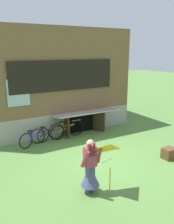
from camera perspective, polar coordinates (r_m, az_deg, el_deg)
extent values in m
plane|color=#56843D|center=(8.85, 3.16, -11.09)|extent=(60.00, 60.00, 0.00)
cube|color=#9E998E|center=(13.41, -9.92, -0.01)|extent=(7.28, 5.13, 1.02)
cube|color=brown|center=(13.02, -10.38, 10.34)|extent=(7.28, 5.13, 3.81)
cube|color=black|center=(10.63, -5.48, 8.64)|extent=(4.84, 0.08, 1.32)
cube|color=#9EB7C6|center=(10.65, -5.53, 8.65)|extent=(4.68, 0.04, 1.20)
cube|color=#9EB7C6|center=(10.05, -16.06, 4.46)|extent=(0.90, 0.06, 1.10)
cube|color=black|center=(11.46, -1.59, -2.49)|extent=(1.40, 0.03, 0.94)
cube|color=#3D2B1E|center=(10.85, -4.82, -3.52)|extent=(0.18, 0.70, 0.94)
cube|color=#3D2B1E|center=(11.64, 2.76, -2.23)|extent=(0.34, 0.66, 0.94)
cube|color=#B2B2B7|center=(10.85, -0.26, -0.17)|extent=(3.04, 1.09, 0.18)
cylinder|color=#474C75|center=(6.77, 0.15, -15.91)|extent=(0.14, 0.14, 0.78)
cylinder|color=#474C75|center=(6.84, 1.35, -15.57)|extent=(0.14, 0.14, 0.78)
cone|color=#474C75|center=(6.75, 0.76, -14.88)|extent=(0.52, 0.52, 0.59)
cube|color=#993847|center=(6.50, 0.77, -10.65)|extent=(0.34, 0.20, 0.55)
cylinder|color=#993847|center=(6.31, -0.50, -11.18)|extent=(0.17, 0.32, 0.51)
cylinder|color=#993847|center=(6.51, 2.92, -10.32)|extent=(0.17, 0.32, 0.51)
cube|color=maroon|center=(6.36, 1.06, -8.99)|extent=(0.20, 0.08, 0.36)
sphere|color=#D8AD8E|center=(6.34, 0.79, -7.51)|extent=(0.21, 0.21, 0.21)
pyramid|color=orange|center=(6.18, 5.50, -10.52)|extent=(0.88, 0.76, 0.45)
cylinder|color=beige|center=(6.52, 4.62, -11.55)|extent=(0.01, 0.52, 0.39)
cylinder|color=orange|center=(6.81, 5.48, -15.91)|extent=(0.03, 0.03, 0.76)
torus|color=black|center=(11.02, -2.55, -3.78)|extent=(0.73, 0.05, 0.73)
torus|color=black|center=(10.62, -7.34, -4.60)|extent=(0.73, 0.05, 0.73)
cylinder|color=gold|center=(10.75, -4.92, -3.23)|extent=(0.75, 0.04, 0.04)
cylinder|color=gold|center=(10.79, -4.91, -3.84)|extent=(0.82, 0.04, 0.30)
cylinder|color=gold|center=(10.65, -6.14, -3.43)|extent=(0.04, 0.04, 0.41)
cube|color=black|center=(10.59, -6.17, -2.37)|extent=(0.20, 0.08, 0.05)
cylinder|color=gold|center=(10.91, -2.57, -1.98)|extent=(0.44, 0.03, 0.03)
torus|color=black|center=(10.56, -7.04, -4.91)|extent=(0.66, 0.07, 0.66)
torus|color=black|center=(10.29, -11.70, -5.62)|extent=(0.66, 0.07, 0.66)
cylinder|color=black|center=(10.36, -9.38, -4.39)|extent=(0.67, 0.06, 0.04)
cylinder|color=black|center=(10.40, -9.35, -4.95)|extent=(0.73, 0.06, 0.27)
cylinder|color=black|center=(10.30, -10.56, -4.56)|extent=(0.04, 0.04, 0.37)
cube|color=black|center=(10.24, -10.60, -3.58)|extent=(0.20, 0.08, 0.05)
cylinder|color=black|center=(10.45, -7.09, -3.24)|extent=(0.44, 0.04, 0.03)
torus|color=black|center=(10.37, -10.41, -5.44)|extent=(0.62, 0.26, 0.65)
torus|color=black|center=(9.89, -14.35, -6.68)|extent=(0.62, 0.26, 0.65)
cylinder|color=#284CB2|center=(10.07, -12.38, -5.17)|extent=(0.63, 0.25, 0.04)
cylinder|color=#284CB2|center=(10.10, -12.35, -5.73)|extent=(0.69, 0.27, 0.26)
cylinder|color=#284CB2|center=(9.95, -13.38, -5.47)|extent=(0.04, 0.04, 0.36)
cube|color=black|center=(9.89, -13.44, -4.48)|extent=(0.20, 0.08, 0.05)
cylinder|color=#284CB2|center=(10.27, -10.49, -3.78)|extent=(0.42, 0.17, 0.03)
cube|color=brown|center=(9.28, 18.90, -9.31)|extent=(0.45, 0.38, 0.40)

